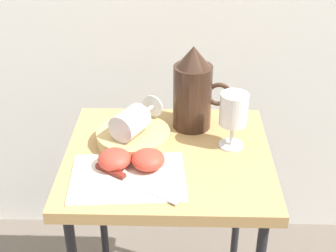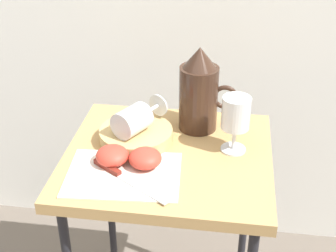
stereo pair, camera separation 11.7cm
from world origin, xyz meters
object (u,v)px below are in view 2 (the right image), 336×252
(wine_glass_tipped_near, at_px, (133,120))
(pitcher, at_px, (199,97))
(knife, at_px, (119,174))
(basket_tray, at_px, (136,135))
(wine_glass_upright, at_px, (236,116))
(apple_half_left, at_px, (112,156))
(table, at_px, (168,176))
(apple_half_right, at_px, (145,158))

(wine_glass_tipped_near, bearing_deg, pitcher, 34.35)
(wine_glass_tipped_near, xyz_separation_m, knife, (-0.01, -0.15, -0.06))
(basket_tray, distance_m, wine_glass_upright, 0.26)
(apple_half_left, bearing_deg, basket_tray, 72.83)
(pitcher, bearing_deg, wine_glass_tipped_near, -145.65)
(table, bearing_deg, basket_tray, 152.56)
(wine_glass_upright, bearing_deg, table, -166.18)
(table, distance_m, apple_half_right, 0.13)
(apple_half_left, bearing_deg, pitcher, 47.72)
(basket_tray, height_order, wine_glass_upright, wine_glass_upright)
(wine_glass_tipped_near, relative_size, apple_half_right, 2.07)
(pitcher, xyz_separation_m, wine_glass_tipped_near, (-0.16, -0.11, -0.02))
(wine_glass_tipped_near, xyz_separation_m, apple_half_left, (-0.03, -0.10, -0.04))
(table, xyz_separation_m, wine_glass_tipped_near, (-0.09, 0.03, 0.14))
(knife, bearing_deg, apple_half_right, 41.75)
(apple_half_left, bearing_deg, wine_glass_tipped_near, 72.20)
(table, distance_m, wine_glass_tipped_near, 0.17)
(wine_glass_tipped_near, bearing_deg, basket_tray, 77.74)
(wine_glass_tipped_near, height_order, apple_half_left, wine_glass_tipped_near)
(wine_glass_tipped_near, bearing_deg, apple_half_left, -107.80)
(wine_glass_upright, height_order, knife, wine_glass_upright)
(apple_half_left, bearing_deg, knife, -61.85)
(wine_glass_upright, bearing_deg, apple_half_left, -159.67)
(table, xyz_separation_m, basket_tray, (-0.09, 0.05, 0.09))
(table, bearing_deg, knife, -130.98)
(wine_glass_upright, relative_size, wine_glass_tipped_near, 0.90)
(apple_half_right, bearing_deg, knife, -138.25)
(wine_glass_tipped_near, bearing_deg, table, -19.89)
(apple_half_right, bearing_deg, table, 55.59)
(wine_glass_tipped_near, height_order, knife, wine_glass_tipped_near)
(basket_tray, xyz_separation_m, wine_glass_tipped_near, (-0.00, -0.01, 0.05))
(wine_glass_upright, bearing_deg, apple_half_right, -152.85)
(table, relative_size, basket_tray, 3.51)
(pitcher, bearing_deg, basket_tray, -148.62)
(apple_half_right, bearing_deg, wine_glass_upright, 27.15)
(basket_tray, bearing_deg, pitcher, 31.38)
(apple_half_right, bearing_deg, basket_tray, 111.66)
(apple_half_left, bearing_deg, wine_glass_upright, 20.33)
(wine_glass_upright, relative_size, apple_half_left, 1.87)
(pitcher, bearing_deg, apple_half_left, -132.28)
(basket_tray, xyz_separation_m, apple_half_left, (-0.04, -0.11, 0.01))
(pitcher, xyz_separation_m, knife, (-0.16, -0.26, -0.09))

